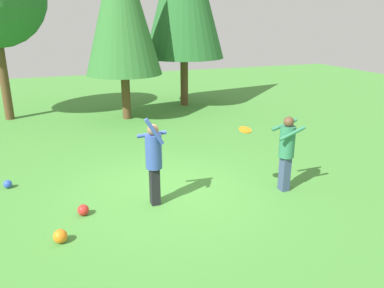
# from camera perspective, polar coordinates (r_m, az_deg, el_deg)

# --- Properties ---
(ground_plane) EXTENTS (40.00, 40.00, 0.00)m
(ground_plane) POSITION_cam_1_polar(r_m,az_deg,el_deg) (8.76, -3.67, -7.26)
(ground_plane) COLOR #478C38
(person_thrower) EXTENTS (0.62, 0.54, 1.95)m
(person_thrower) POSITION_cam_1_polar(r_m,az_deg,el_deg) (7.86, -5.75, -1.99)
(person_thrower) COLOR black
(person_thrower) RESTS_ON ground_plane
(person_catcher) EXTENTS (0.65, 0.55, 1.74)m
(person_catcher) POSITION_cam_1_polar(r_m,az_deg,el_deg) (8.74, 14.01, -0.48)
(person_catcher) COLOR #38476B
(person_catcher) RESTS_ON ground_plane
(frisbee) EXTENTS (0.31, 0.31, 0.10)m
(frisbee) POSITION_cam_1_polar(r_m,az_deg,el_deg) (8.20, 7.99, 2.12)
(frisbee) COLOR orange
(ball_blue) EXTENTS (0.19, 0.19, 0.19)m
(ball_blue) POSITION_cam_1_polar(r_m,az_deg,el_deg) (9.90, -25.89, -5.43)
(ball_blue) COLOR blue
(ball_blue) RESTS_ON ground_plane
(ball_red) EXTENTS (0.23, 0.23, 0.23)m
(ball_red) POSITION_cam_1_polar(r_m,az_deg,el_deg) (8.06, -15.99, -9.49)
(ball_red) COLOR red
(ball_red) RESTS_ON ground_plane
(ball_orange) EXTENTS (0.25, 0.25, 0.25)m
(ball_orange) POSITION_cam_1_polar(r_m,az_deg,el_deg) (7.28, -19.14, -12.93)
(ball_orange) COLOR orange
(ball_orange) RESTS_ON ground_plane
(tree_center) EXTENTS (2.85, 2.85, 6.82)m
(tree_center) POSITION_cam_1_polar(r_m,az_deg,el_deg) (14.85, -10.60, 19.92)
(tree_center) COLOR brown
(tree_center) RESTS_ON ground_plane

